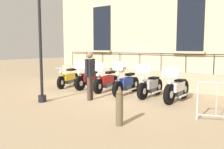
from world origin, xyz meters
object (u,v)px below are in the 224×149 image
at_px(motorcycle_silver, 150,86).
at_px(motorcycle_white, 177,89).
at_px(motorcycle_yellow, 68,78).
at_px(pedestrian_standing, 90,73).
at_px(motorcycle_red, 107,82).
at_px(motorcycle_blue, 126,84).
at_px(motorcycle_maroon, 88,79).
at_px(bollard, 119,108).
at_px(lamppost, 40,23).

bearing_deg(motorcycle_silver, motorcycle_white, 82.45).
height_order(motorcycle_yellow, pedestrian_standing, pedestrian_standing).
relative_size(motorcycle_red, motorcycle_silver, 1.09).
bearing_deg(pedestrian_standing, motorcycle_red, -159.73).
relative_size(motorcycle_blue, motorcycle_white, 1.07).
xyz_separation_m(motorcycle_maroon, motorcycle_silver, (-0.07, 3.23, -0.03)).
height_order(motorcycle_blue, bollard, motorcycle_blue).
bearing_deg(motorcycle_blue, motorcycle_yellow, -88.42).
distance_m(motorcycle_maroon, pedestrian_standing, 2.57).
bearing_deg(pedestrian_standing, lamppost, -42.19).
bearing_deg(motorcycle_white, motorcycle_yellow, -89.52).
bearing_deg(motorcycle_maroon, motorcycle_blue, 88.93).
bearing_deg(motorcycle_yellow, motorcycle_white, 90.48).
distance_m(lamppost, bollard, 4.40).
distance_m(motorcycle_white, pedestrian_standing, 3.20).
relative_size(motorcycle_yellow, motorcycle_silver, 1.02).
bearing_deg(bollard, motorcycle_maroon, -129.74).
relative_size(motorcycle_maroon, motorcycle_red, 0.92).
bearing_deg(motorcycle_yellow, motorcycle_silver, 92.57).
bearing_deg(lamppost, motorcycle_silver, 139.90).
bearing_deg(motorcycle_silver, motorcycle_yellow, -87.43).
distance_m(motorcycle_red, motorcycle_silver, 2.18).
relative_size(motorcycle_silver, pedestrian_standing, 1.09).
height_order(motorcycle_maroon, bollard, motorcycle_maroon).
bearing_deg(lamppost, motorcycle_white, 128.25).
bearing_deg(bollard, pedestrian_standing, -124.69).
bearing_deg(motorcycle_red, motorcycle_white, 87.60).
xyz_separation_m(motorcycle_yellow, lamppost, (2.94, 1.79, 2.34)).
height_order(motorcycle_blue, lamppost, lamppost).
relative_size(motorcycle_maroon, bollard, 2.14).
xyz_separation_m(motorcycle_yellow, motorcycle_white, (-0.05, 5.58, 0.02)).
distance_m(motorcycle_yellow, motorcycle_blue, 3.37).
relative_size(motorcycle_red, bollard, 2.33).
height_order(motorcycle_white, lamppost, lamppost).
relative_size(motorcycle_maroon, motorcycle_blue, 0.90).
xyz_separation_m(lamppost, bollard, (0.50, 3.71, -2.30)).
bearing_deg(motorcycle_maroon, lamppost, 10.83).
bearing_deg(motorcycle_blue, motorcycle_white, 88.81).
height_order(motorcycle_red, motorcycle_white, motorcycle_red).
bearing_deg(motorcycle_silver, bollard, 16.40).
relative_size(motorcycle_maroon, pedestrian_standing, 1.09).
height_order(motorcycle_red, pedestrian_standing, pedestrian_standing).
distance_m(motorcycle_yellow, motorcycle_red, 2.27).
bearing_deg(lamppost, motorcycle_maroon, -169.17).
height_order(motorcycle_yellow, motorcycle_white, motorcycle_white).
relative_size(motorcycle_blue, lamppost, 0.50).
xyz_separation_m(motorcycle_blue, motorcycle_silver, (-0.11, 1.06, -0.00)).
xyz_separation_m(motorcycle_blue, bollard, (3.54, 2.13, 0.03)).
height_order(motorcycle_yellow, lamppost, lamppost).
xyz_separation_m(motorcycle_yellow, bollard, (3.44, 5.51, 0.04)).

